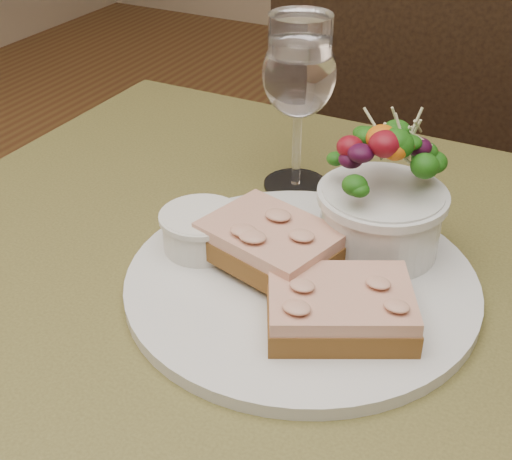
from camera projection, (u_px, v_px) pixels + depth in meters
The scene contains 9 objects.
cafe_table at pixel (260, 391), 0.66m from camera, with size 0.80×0.80×0.75m.
chair_far at pixel (396, 266), 1.45m from camera, with size 0.47×0.47×0.90m.
dinner_plate at pixel (301, 283), 0.63m from camera, with size 0.31×0.31×0.01m, color silver.
sandwich_front at pixel (340, 307), 0.56m from camera, with size 0.14×0.13×0.03m.
sandwich_back at pixel (271, 243), 0.63m from camera, with size 0.13×0.11×0.03m.
ramekin at pixel (201, 229), 0.65m from camera, with size 0.07×0.07×0.04m.
salad_bowl at pixel (383, 193), 0.63m from camera, with size 0.11×0.11×0.13m.
garnish at pixel (271, 218), 0.69m from camera, with size 0.05×0.04×0.02m.
wine_glass at pixel (299, 79), 0.72m from camera, with size 0.08×0.08×0.18m.
Camera 1 is at (0.22, -0.43, 1.13)m, focal length 50.00 mm.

